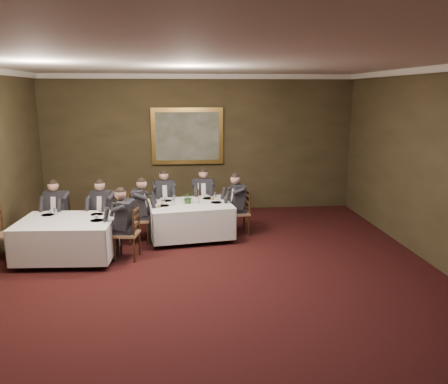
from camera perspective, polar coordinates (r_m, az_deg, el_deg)
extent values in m
plane|color=black|center=(7.01, -1.26, -12.89)|extent=(10.00, 10.00, 0.00)
cube|color=silver|center=(6.33, -1.42, 16.99)|extent=(8.00, 10.00, 0.10)
cube|color=#322C19|center=(11.38, -3.18, 6.30)|extent=(8.00, 0.10, 3.50)
cube|color=white|center=(11.26, -3.28, 14.84)|extent=(8.00, 0.10, 0.12)
cube|color=black|center=(9.23, -4.46, -1.70)|extent=(1.79, 1.44, 0.04)
cube|color=white|center=(9.23, -4.46, -1.55)|extent=(1.86, 1.51, 0.02)
cube|color=white|center=(9.31, -4.43, -3.52)|extent=(1.88, 1.53, 0.65)
cube|color=black|center=(8.53, -19.87, -3.67)|extent=(1.72, 1.33, 0.04)
cube|color=white|center=(8.53, -19.89, -3.51)|extent=(1.78, 1.39, 0.02)
cube|color=white|center=(8.62, -19.72, -5.61)|extent=(1.81, 1.42, 0.65)
cube|color=#8D6748|center=(10.07, -7.82, -1.99)|extent=(0.51, 0.50, 0.05)
cube|color=black|center=(10.19, -8.03, -0.40)|extent=(0.38, 0.11, 0.54)
cube|color=black|center=(9.98, -7.88, 0.09)|extent=(0.47, 0.39, 0.55)
sphere|color=tan|center=(9.90, -7.95, 2.23)|extent=(0.25, 0.25, 0.21)
cube|color=#8D6748|center=(10.20, -2.69, -1.70)|extent=(0.45, 0.43, 0.05)
cube|color=black|center=(10.32, -2.73, -0.12)|extent=(0.38, 0.04, 0.54)
cube|color=black|center=(10.11, -2.72, 0.36)|extent=(0.43, 0.32, 0.55)
sphere|color=tan|center=(10.03, -2.74, 2.48)|extent=(0.22, 0.22, 0.21)
cube|color=#8D6748|center=(9.19, -11.03, -3.55)|extent=(0.42, 0.44, 0.05)
cube|color=black|center=(9.15, -12.28, -2.10)|extent=(0.03, 0.38, 0.54)
cube|color=black|center=(9.10, -11.13, -1.28)|extent=(0.31, 0.42, 0.55)
sphere|color=tan|center=(9.01, -11.23, 1.06)|extent=(0.21, 0.21, 0.21)
cube|color=#8D6748|center=(9.52, 1.93, -2.75)|extent=(0.47, 0.49, 0.05)
cube|color=black|center=(9.51, 3.05, -1.25)|extent=(0.08, 0.38, 0.54)
cube|color=black|center=(9.43, 1.95, -0.55)|extent=(0.36, 0.46, 0.55)
sphere|color=tan|center=(9.35, 1.97, 1.72)|extent=(0.24, 0.24, 0.21)
cube|color=#8D6748|center=(9.54, -20.87, -3.57)|extent=(0.49, 0.48, 0.05)
cube|color=black|center=(9.65, -20.55, -1.86)|extent=(0.38, 0.08, 0.54)
cube|color=black|center=(9.45, -21.05, -1.38)|extent=(0.46, 0.36, 0.55)
sphere|color=tan|center=(9.37, -21.24, 0.87)|extent=(0.24, 0.24, 0.21)
cube|color=#8D6748|center=(9.29, -15.42, -3.62)|extent=(0.55, 0.53, 0.05)
cube|color=black|center=(9.39, -14.98, -1.87)|extent=(0.37, 0.14, 0.54)
cube|color=black|center=(9.19, -15.56, -1.37)|extent=(0.49, 0.42, 0.55)
sphere|color=tan|center=(9.11, -15.70, 0.95)|extent=(0.26, 0.26, 0.21)
cube|color=#8D6748|center=(8.34, -12.59, -5.33)|extent=(0.49, 0.50, 0.05)
cube|color=black|center=(8.22, -11.40, -3.77)|extent=(0.09, 0.38, 0.54)
cube|color=black|center=(8.23, -12.72, -2.85)|extent=(0.38, 0.47, 0.55)
sphere|color=tan|center=(8.14, -12.85, -0.28)|extent=(0.24, 0.24, 0.21)
cube|color=#8D6748|center=(8.99, -26.38, -5.07)|extent=(0.48, 0.49, 0.05)
imported|color=#2D5926|center=(9.20, -4.71, -0.64)|extent=(0.28, 0.26, 0.28)
cylinder|color=#B29336|center=(9.29, -3.35, -1.31)|extent=(0.06, 0.06, 0.02)
cylinder|color=#B29336|center=(9.25, -3.37, -0.39)|extent=(0.01, 0.01, 0.29)
cylinder|color=white|center=(9.21, -3.38, 0.86)|extent=(0.02, 0.02, 0.13)
cylinder|color=white|center=(9.51, -7.54, -1.08)|extent=(0.25, 0.25, 0.01)
cylinder|color=white|center=(9.65, -7.51, -0.74)|extent=(0.08, 0.08, 0.05)
cylinder|color=white|center=(9.49, -6.52, -0.70)|extent=(0.06, 0.06, 0.14)
cylinder|color=white|center=(9.00, -22.04, -2.73)|extent=(0.25, 0.25, 0.01)
cylinder|color=white|center=(9.13, -21.79, -2.34)|extent=(0.08, 0.08, 0.05)
cylinder|color=white|center=(8.94, -21.03, -2.33)|extent=(0.06, 0.06, 0.14)
cube|color=#DFB151|center=(11.29, -4.80, 7.28)|extent=(1.83, 0.08, 1.44)
cube|color=#484C33|center=(11.25, -4.80, 7.26)|extent=(1.61, 0.01, 1.22)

